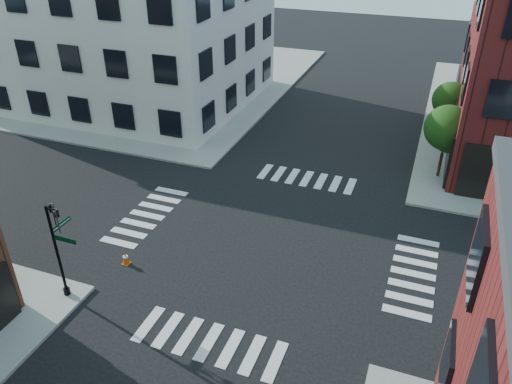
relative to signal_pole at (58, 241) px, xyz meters
The scene contains 7 objects.
ground 9.90m from the signal_pole, 44.81° to the left, with size 120.00×120.00×0.00m, color black.
sidewalk_nw 31.27m from the signal_pole, 117.29° to the left, with size 30.00×30.00×0.15m, color gray.
building_nw 25.92m from the signal_pole, 118.43° to the left, with size 22.00×16.00×11.00m, color silver.
tree_near 21.94m from the signal_pole, 49.38° to the left, with size 2.69×2.69×4.49m.
tree_far 26.78m from the signal_pole, 57.77° to the left, with size 2.43×2.43×4.07m.
signal_pole is the anchor object (origin of this frame).
traffic_cone 3.84m from the signal_pole, 69.14° to the left, with size 0.37×0.37×0.63m.
Camera 1 is at (6.52, -19.18, 14.76)m, focal length 35.00 mm.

